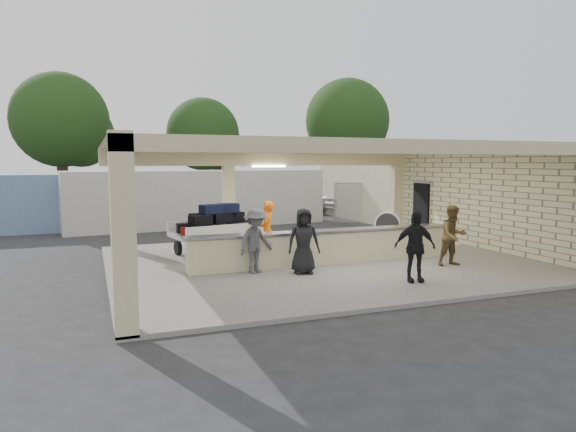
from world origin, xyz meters
name	(u,v)px	position (x,y,z in m)	size (l,w,h in m)	color
ground	(318,264)	(0.00, 0.00, 0.00)	(120.00, 120.00, 0.00)	#252527
pavilion	(316,217)	(0.21, 0.66, 1.35)	(12.01, 10.00, 3.55)	slate
baggage_counter	(325,247)	(0.00, -0.50, 0.59)	(8.20, 0.58, 0.98)	beige
luggage_cart	(216,227)	(-2.61, 2.07, 0.98)	(3.03, 2.19, 1.61)	white
drum_fan	(388,225)	(4.17, 2.77, 0.68)	(0.94, 0.90, 1.09)	white
baggage_handler	(267,230)	(-1.33, 0.80, 0.98)	(0.64, 0.35, 1.77)	orange
passenger_a	(453,236)	(3.26, -2.07, 0.96)	(0.84, 0.37, 1.72)	brown
passenger_b	(415,247)	(1.07, -3.37, 0.97)	(1.02, 0.37, 1.74)	black
passenger_c	(256,241)	(-2.26, -1.00, 0.96)	(1.11, 0.39, 1.71)	#4B4B50
passenger_d	(304,241)	(-1.10, -1.50, 0.97)	(0.85, 0.35, 1.74)	black
car_white_a	(364,201)	(8.93, 13.01, 0.75)	(2.49, 5.26, 1.50)	white
car_white_b	(386,199)	(10.78, 13.54, 0.78)	(1.85, 4.95, 1.56)	white
car_dark	(289,202)	(4.69, 14.52, 0.70)	(1.48, 4.21, 1.40)	black
container_white	(199,198)	(-1.46, 10.44, 1.32)	(12.22, 2.44, 2.65)	beige
fence	(435,199)	(11.00, 9.00, 1.05)	(12.06, 0.06, 2.03)	gray
tree_left	(66,124)	(-7.68, 24.16, 5.59)	(6.60, 6.30, 9.00)	#382619
tree_mid	(207,137)	(2.32, 26.16, 4.96)	(6.00, 5.60, 8.00)	#382619
tree_right	(350,124)	(14.32, 25.16, 6.21)	(7.20, 7.00, 10.00)	#382619
adjacent_building	(401,189)	(9.50, 10.00, 1.60)	(6.00, 8.00, 3.20)	beige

